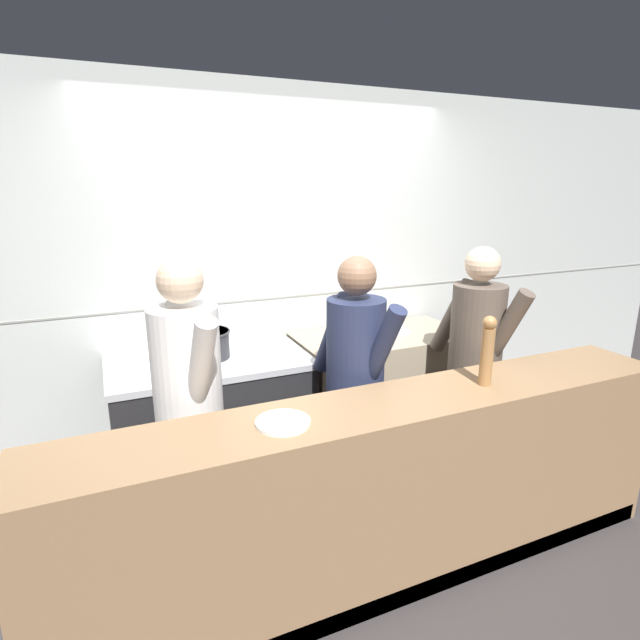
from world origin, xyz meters
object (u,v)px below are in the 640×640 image
object	(u,v)px
chef_head_cook	(189,403)
chefs_knife	(351,342)
plated_dish_main	(283,422)
pepper_mill	(487,349)
chef_line	(475,359)
stock_pot	(206,344)
chef_sous	(355,382)
mixing_bowl_steel	(396,325)
oven_range	(213,424)

from	to	relation	value
chef_head_cook	chefs_knife	bearing A→B (deg)	15.21
plated_dish_main	pepper_mill	size ratio (longest dim) A/B	0.65
chefs_knife	chef_line	bearing A→B (deg)	-44.96
stock_pot	pepper_mill	distance (m)	1.66
chef_sous	chef_line	xyz separation A→B (m)	(0.85, 0.02, 0.00)
mixing_bowl_steel	chef_sous	xyz separation A→B (m)	(-0.70, -0.69, -0.07)
oven_range	chef_sous	world-z (taller)	chef_sous
stock_pot	chef_head_cook	world-z (taller)	chef_head_cook
stock_pot	chefs_knife	bearing A→B (deg)	-6.61
stock_pot	pepper_mill	xyz separation A→B (m)	(1.17, -1.17, 0.16)
oven_range	plated_dish_main	size ratio (longest dim) A/B	5.18
stock_pot	chef_sous	distance (m)	0.98
pepper_mill	chef_head_cook	world-z (taller)	chef_head_cook
stock_pot	chef_sous	world-z (taller)	chef_sous
stock_pot	chefs_knife	world-z (taller)	stock_pot
mixing_bowl_steel	chef_sous	world-z (taller)	chef_sous
chef_sous	mixing_bowl_steel	bearing A→B (deg)	29.65
chef_head_cook	chef_line	size ratio (longest dim) A/B	1.02
chef_head_cook	chef_line	distance (m)	1.75
oven_range	mixing_bowl_steel	world-z (taller)	mixing_bowl_steel
oven_range	chef_line	xyz separation A→B (m)	(1.52, -0.65, 0.44)
oven_range	plated_dish_main	xyz separation A→B (m)	(0.08, -1.14, 0.52)
chefs_knife	pepper_mill	size ratio (longest dim) A/B	0.94
mixing_bowl_steel	chefs_knife	bearing A→B (deg)	-165.86
chef_line	mixing_bowl_steel	bearing A→B (deg)	88.55
plated_dish_main	chef_head_cook	bearing A→B (deg)	121.78
mixing_bowl_steel	pepper_mill	world-z (taller)	pepper_mill
stock_pot	pepper_mill	size ratio (longest dim) A/B	0.83
chef_head_cook	chef_sous	bearing A→B (deg)	-12.04
pepper_mill	chef_sous	world-z (taller)	chef_sous
stock_pot	chef_line	xyz separation A→B (m)	(1.53, -0.68, -0.10)
oven_range	chef_line	size ratio (longest dim) A/B	0.76
stock_pot	mixing_bowl_steel	bearing A→B (deg)	-0.21
oven_range	chef_line	world-z (taller)	chef_line
oven_range	mixing_bowl_steel	bearing A→B (deg)	0.96
mixing_bowl_steel	plated_dish_main	world-z (taller)	mixing_bowl_steel
chef_head_cook	chef_sous	world-z (taller)	chef_head_cook
chefs_knife	chef_head_cook	xyz separation A→B (m)	(-1.18, -0.56, 0.00)
chefs_knife	plated_dish_main	distance (m)	1.37
mixing_bowl_steel	chef_line	xyz separation A→B (m)	(0.15, -0.68, -0.06)
chef_sous	chefs_knife	bearing A→B (deg)	49.45
stock_pot	chef_line	world-z (taller)	chef_line
stock_pot	chef_line	distance (m)	1.67
oven_range	plated_dish_main	world-z (taller)	plated_dish_main
oven_range	stock_pot	bearing A→B (deg)	96.63
oven_range	chefs_knife	size ratio (longest dim) A/B	3.58
stock_pot	chefs_knife	distance (m)	0.96
chef_head_cook	mixing_bowl_steel	bearing A→B (deg)	12.45
plated_dish_main	mixing_bowl_steel	bearing A→B (deg)	42.06
mixing_bowl_steel	chefs_knife	size ratio (longest dim) A/B	0.66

